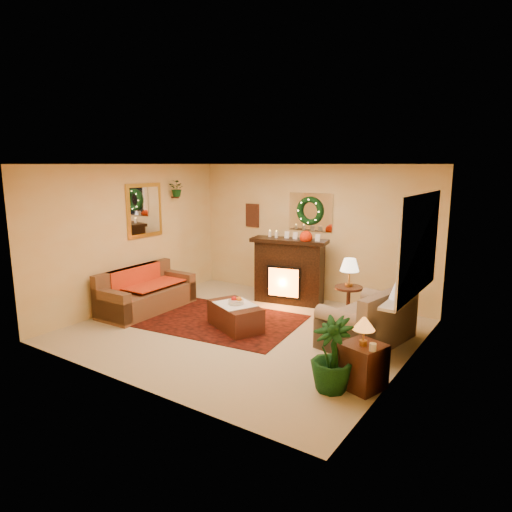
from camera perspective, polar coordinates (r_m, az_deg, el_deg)
The scene contains 31 objects.
floor at distance 7.37m, azimuth -1.54°, elevation -9.26°, with size 5.00×5.00×0.00m, color beige.
ceiling at distance 6.89m, azimuth -1.65°, elevation 11.41°, with size 5.00×5.00×0.00m, color white.
wall_back at distance 8.92m, azimuth 6.82°, elevation 2.96°, with size 5.00×5.00×0.00m, color #EFD88C.
wall_front at distance 5.38m, azimuth -15.62°, elevation -2.99°, with size 5.00×5.00×0.00m, color #EFD88C.
wall_left at distance 8.68m, azimuth -15.18°, elevation 2.41°, with size 4.50×4.50×0.00m, color #EFD88C.
wall_right at distance 5.95m, azimuth 18.44°, elevation -1.79°, with size 4.50×4.50×0.00m, color #EFD88C.
area_rug at distance 7.77m, azimuth -4.05°, elevation -8.12°, with size 2.45×1.83×0.01m, color #500B05.
sofa at distance 8.44m, azimuth -13.50°, elevation -3.81°, with size 0.79×1.79×0.77m, color #4B3622.
red_throw at distance 8.58m, azimuth -12.88°, elevation -3.36°, with size 0.72×1.17×0.02m, color red.
fireplace at distance 8.67m, azimuth 4.18°, elevation -2.29°, with size 1.27×0.40×1.16m, color #371E12.
poinsettia at distance 8.32m, azimuth 6.27°, elevation 2.36°, with size 0.23×0.23×0.23m, color red.
mantel_candle_a at distance 8.74m, azimuth 1.74°, elevation 2.59°, with size 0.06×0.06×0.18m, color white.
mantel_candle_b at distance 8.63m, azimuth 2.56°, elevation 2.47°, with size 0.06×0.06×0.19m, color #FFF3C6.
mantel_mirror at distance 8.85m, azimuth 6.82°, elevation 5.50°, with size 0.92×0.02×0.72m, color white.
wreath at distance 8.81m, azimuth 6.71°, elevation 5.61°, with size 0.55×0.55×0.11m, color #194719.
wall_art at distance 9.55m, azimuth -0.45°, elevation 5.11°, with size 0.32×0.03×0.48m, color #381E11.
gold_mirror at distance 8.81m, azimuth -13.77°, elevation 5.56°, with size 0.03×0.84×1.00m, color gold.
hanging_plant at distance 9.22m, azimuth -9.79°, elevation 7.34°, with size 0.33×0.28×0.36m, color #194719.
loveseat at distance 6.97m, azimuth 13.75°, elevation -7.15°, with size 0.86×1.48×0.86m, color gray.
window_frame at distance 6.43m, azimuth 19.77°, elevation 1.34°, with size 0.03×1.86×1.36m, color white.
window_glass at distance 6.44m, azimuth 19.64°, elevation 1.36°, with size 0.02×1.70×1.22m, color black.
window_sill at distance 6.60m, azimuth 18.49°, elevation -4.38°, with size 0.22×1.86×0.04m, color white.
mini_tree at distance 6.15m, azimuth 17.25°, elevation -3.80°, with size 0.20×0.20×0.30m, color silver.
sill_plant at distance 7.19m, azimuth 19.81°, elevation -1.44°, with size 0.25×0.20×0.46m, color #295327.
side_table_round at distance 7.82m, azimuth 11.44°, elevation -5.72°, with size 0.46×0.46×0.60m, color black.
lamp_cream at distance 7.71m, azimuth 11.61°, elevation -1.72°, with size 0.32×0.32×0.48m, color #F5E4BB.
end_table_square at distance 5.66m, azimuth 13.21°, elevation -13.24°, with size 0.44×0.44×0.54m, color #3E1E17.
lamp_tiffany at distance 5.45m, azimuth 13.33°, elevation -8.81°, with size 0.26×0.26×0.38m, color gold.
coffee_table at distance 7.37m, azimuth -2.62°, elevation -7.50°, with size 0.97×0.53×0.41m, color black.
fruit_bowl at distance 7.29m, azimuth -2.52°, elevation -5.74°, with size 0.24×0.24×0.06m, color beige.
floor_palm at distance 5.45m, azimuth 9.48°, elevation -11.97°, with size 1.48×1.48×2.64m, color #245621.
Camera 1 is at (4.00, -5.61, 2.60)m, focal length 32.00 mm.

